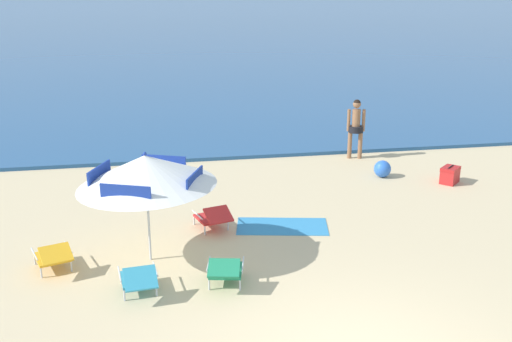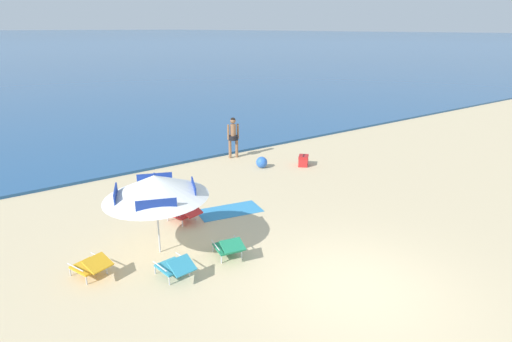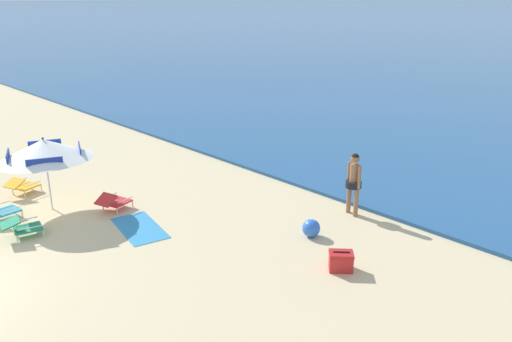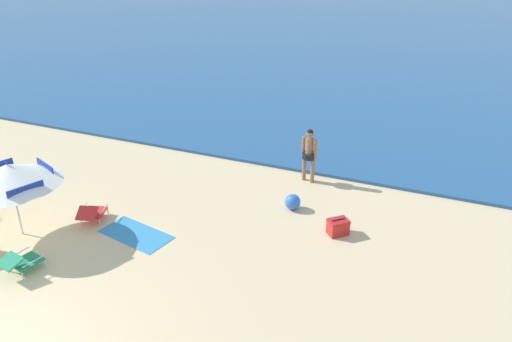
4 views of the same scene
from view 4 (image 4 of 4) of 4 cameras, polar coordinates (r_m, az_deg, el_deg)
beach_umbrella_striped_main at (r=13.55m, az=-25.27°, el=-0.37°), size 2.63×2.61×1.97m
lounge_chair_under_umbrella at (r=14.05m, az=-17.46°, el=-4.35°), size 0.76×1.00×0.52m
lounge_chair_facing_sea at (r=12.74m, az=-24.24°, el=-8.98°), size 0.70×0.95×0.50m
person_standing_near_shore at (r=15.24m, az=5.80°, el=2.11°), size 0.48×0.40×1.64m
cooler_box at (r=13.12m, az=8.91°, el=-6.03°), size 0.60×0.59×0.43m
beach_ball at (r=14.05m, az=4.01°, el=-3.38°), size 0.42×0.42×0.42m
beach_towel at (r=13.37m, az=-12.94°, el=-6.74°), size 1.95×1.25×0.01m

